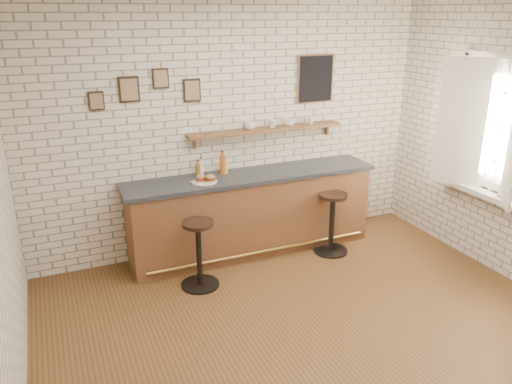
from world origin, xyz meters
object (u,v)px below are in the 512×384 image
ciabatta_sandwich (205,178)px  condiment_bottle_yellow (225,167)px  bar_counter (252,213)px  bitters_bottle_white (201,169)px  bitters_bottle_brown (198,170)px  sandwich_plate (205,182)px  bar_stool_left (199,252)px  shelf_cup_d (311,121)px  bar_stool_right (332,221)px  shelf_cup_c (289,122)px  shelf_cup_b (272,124)px  book_upper (505,197)px  bitters_bottle_amber (222,164)px  shelf_cup_a (250,126)px  book_lower (506,199)px

ciabatta_sandwich → condiment_bottle_yellow: 0.40m
bar_counter → bitters_bottle_white: bitters_bottle_white is taller
bitters_bottle_brown → bar_counter: bearing=-13.7°
sandwich_plate → bar_stool_left: bearing=-116.3°
sandwich_plate → shelf_cup_d: 1.62m
sandwich_plate → bitters_bottle_brown: size_ratio=1.36×
bar_stool_right → shelf_cup_c: (-0.30, 0.63, 1.14)m
bitters_bottle_white → shelf_cup_b: size_ratio=2.14×
shelf_cup_d → book_upper: size_ratio=0.45×
book_upper → bitters_bottle_amber: bearing=167.2°
bitters_bottle_amber → ciabatta_sandwich: bearing=-141.8°
condiment_bottle_yellow → bitters_bottle_amber: bearing=-180.0°
bitters_bottle_amber → bar_stool_right: size_ratio=0.36×
bar_stool_left → shelf_cup_a: shelf_cup_a is taller
bar_counter → shelf_cup_b: 1.12m
bar_stool_right → book_lower: (1.37, -1.26, 0.53)m
bitters_bottle_amber → shelf_cup_a: size_ratio=2.22×
bitters_bottle_amber → condiment_bottle_yellow: size_ratio=1.47×
condiment_bottle_yellow → book_lower: condiment_bottle_yellow is taller
bar_counter → ciabatta_sandwich: ciabatta_sandwich is taller
sandwich_plate → bitters_bottle_brown: (-0.01, 0.23, 0.08)m
sandwich_plate → bitters_bottle_amber: (0.30, 0.23, 0.11)m
bar_stool_right → sandwich_plate: bearing=166.8°
bar_stool_left → shelf_cup_c: shelf_cup_c is taller
bitters_bottle_white → book_upper: bitters_bottle_white is taller
bar_counter → book_upper: 2.85m
bar_stool_right → book_upper: book_upper is taller
bitters_bottle_amber → shelf_cup_b: (0.67, 0.05, 0.43)m
bitters_bottle_white → shelf_cup_c: 1.26m
bar_counter → book_lower: bar_counter is taller
shelf_cup_a → shelf_cup_b: same height
ciabatta_sandwich → bar_stool_right: 1.67m
ciabatta_sandwich → bitters_bottle_amber: bearing=38.2°
bar_stool_left → shelf_cup_b: shelf_cup_b is taller
condiment_bottle_yellow → shelf_cup_d: bearing=2.4°
bitters_bottle_brown → bitters_bottle_white: bitters_bottle_white is taller
book_lower → bar_stool_right: bearing=129.9°
bitters_bottle_white → shelf_cup_a: 0.79m
condiment_bottle_yellow → book_upper: bearing=-35.7°
ciabatta_sandwich → bitters_bottle_white: bitters_bottle_white is taller
bar_counter → bar_stool_left: bearing=-146.2°
sandwich_plate → bitters_bottle_white: (0.03, 0.23, 0.09)m
shelf_cup_d → book_lower: 2.41m
shelf_cup_a → bar_counter: bearing=-123.1°
sandwich_plate → bar_stool_left: sandwich_plate is taller
shelf_cup_b → book_upper: bearing=-80.4°
bar_counter → shelf_cup_b: shelf_cup_b is taller
shelf_cup_d → bar_stool_right: bearing=-95.0°
shelf_cup_b → shelf_cup_c: (0.23, 0.00, -0.00)m
bitters_bottle_amber → shelf_cup_a: 0.57m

